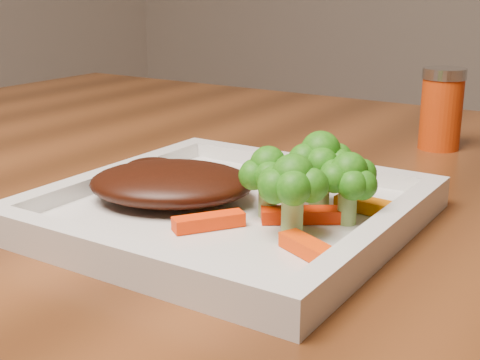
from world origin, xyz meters
The scene contains 12 objects.
plate centered at (0.05, -0.29, 0.76)m, with size 0.27×0.27×0.01m, color silver.
steak centered at (0.00, -0.30, 0.78)m, with size 0.14×0.11×0.03m, color #321007.
broccoli_0 centered at (0.11, -0.26, 0.80)m, with size 0.06×0.06×0.07m, color #116410, non-canonical shape.
broccoli_1 centered at (0.15, -0.27, 0.79)m, with size 0.05×0.05×0.06m, color #265F0F, non-canonical shape.
broccoli_2 centered at (0.12, -0.32, 0.79)m, with size 0.06×0.06×0.06m, color #1C7914, non-canonical shape.
broccoli_3 centered at (0.09, -0.29, 0.79)m, with size 0.05×0.05×0.06m, color #287012, non-canonical shape.
carrot_1 centered at (0.15, -0.35, 0.77)m, with size 0.05×0.01×0.01m, color #F33B03.
carrot_2 centered at (0.07, -0.34, 0.77)m, with size 0.05×0.01×0.01m, color #FA3204.
carrot_3 centered at (0.15, -0.24, 0.77)m, with size 0.06×0.02×0.01m, color orange.
carrot_4 centered at (0.08, -0.24, 0.77)m, with size 0.05×0.01×0.01m, color #F63A04.
carrot_6 centered at (0.12, -0.29, 0.77)m, with size 0.06×0.02×0.01m, color red.
spice_shaker centered at (0.12, 0.04, 0.80)m, with size 0.05×0.05×0.09m, color #B5350A.
Camera 1 is at (0.33, -0.71, 0.94)m, focal length 50.00 mm.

